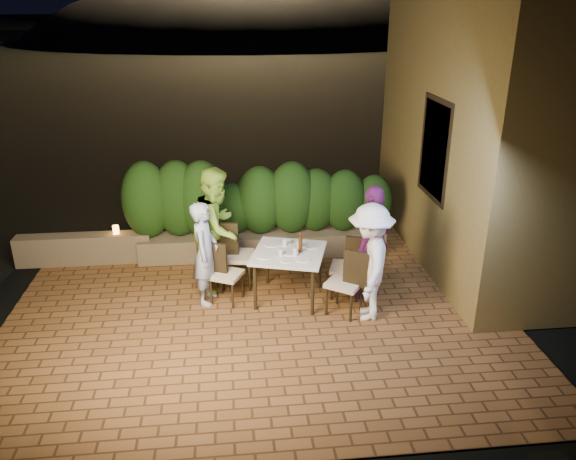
{
  "coord_description": "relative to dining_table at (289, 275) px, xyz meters",
  "views": [
    {
      "loc": [
        -0.33,
        -6.58,
        4.09
      ],
      "look_at": [
        0.47,
        0.81,
        1.05
      ],
      "focal_mm": 35.0,
      "sensor_mm": 36.0,
      "label": 1
    }
  ],
  "objects": [
    {
      "name": "window_pane",
      "position": [
        2.35,
        0.79,
        1.62
      ],
      "size": [
        0.08,
        1.0,
        1.4
      ],
      "primitive_type": "cube",
      "color": "black",
      "rests_on": "building_wall"
    },
    {
      "name": "glass_ne",
      "position": [
        0.08,
        -0.13,
        0.44
      ],
      "size": [
        0.07,
        0.07,
        0.12
      ],
      "primitive_type": "cylinder",
      "color": "silver",
      "rests_on": "dining_table"
    },
    {
      "name": "plate_se",
      "position": [
        0.34,
        0.16,
        0.38
      ],
      "size": [
        0.22,
        0.22,
        0.01
      ],
      "primitive_type": "cylinder",
      "color": "white",
      "rests_on": "dining_table"
    },
    {
      "name": "plate_front",
      "position": [
        -0.06,
        -0.28,
        0.38
      ],
      "size": [
        0.21,
        0.21,
        0.01
      ],
      "primitive_type": "cylinder",
      "color": "white",
      "rests_on": "dining_table"
    },
    {
      "name": "glass_sw",
      "position": [
        -0.03,
        0.22,
        0.43
      ],
      "size": [
        0.07,
        0.07,
        0.12
      ],
      "primitive_type": "cylinder",
      "color": "silver",
      "rests_on": "dining_table"
    },
    {
      "name": "diner_green",
      "position": [
        -1.01,
        0.58,
        0.56
      ],
      "size": [
        0.98,
        1.1,
        1.87
      ],
      "primitive_type": "imported",
      "rotation": [
        0.0,
        0.0,
        1.21
      ],
      "color": "#93CC3F",
      "rests_on": "ground"
    },
    {
      "name": "parapet",
      "position": [
        -3.27,
        1.59,
        -0.12
      ],
      "size": [
        2.2,
        0.3,
        0.5
      ],
      "primitive_type": "cube",
      "color": "brown",
      "rests_on": "ground"
    },
    {
      "name": "hill",
      "position": [
        1.53,
        59.29,
        -4.38
      ],
      "size": [
        52.0,
        40.0,
        22.0
      ],
      "primitive_type": "ellipsoid",
      "color": "black",
      "rests_on": "ground"
    },
    {
      "name": "planter",
      "position": [
        -0.27,
        1.59,
        -0.17
      ],
      "size": [
        4.2,
        0.55,
        0.4
      ],
      "primitive_type": "cube",
      "color": "brown",
      "rests_on": "ground"
    },
    {
      "name": "plate_nw",
      "position": [
        -0.36,
        -0.12,
        0.38
      ],
      "size": [
        0.22,
        0.22,
        0.01
      ],
      "primitive_type": "cylinder",
      "color": "white",
      "rests_on": "dining_table"
    },
    {
      "name": "beer_bottle",
      "position": [
        0.16,
        -0.02,
        0.53
      ],
      "size": [
        0.06,
        0.06,
        0.31
      ],
      "primitive_type": null,
      "color": "#44230B",
      "rests_on": "dining_table"
    },
    {
      "name": "chair_left_back",
      "position": [
        -0.73,
        0.51,
        0.14
      ],
      "size": [
        0.54,
        0.54,
        1.03
      ],
      "primitive_type": null,
      "rotation": [
        0.0,
        0.0,
        -0.14
      ],
      "color": "black",
      "rests_on": "ground"
    },
    {
      "name": "chair_right_front",
      "position": [
        0.73,
        -0.49,
        0.11
      ],
      "size": [
        0.63,
        0.63,
        0.98
      ],
      "primitive_type": null,
      "rotation": [
        0.0,
        0.0,
        2.53
      ],
      "color": "black",
      "rests_on": "ground"
    },
    {
      "name": "chair_left_front",
      "position": [
        -0.91,
        0.01,
        0.07
      ],
      "size": [
        0.56,
        0.56,
        0.9
      ],
      "primitive_type": null,
      "rotation": [
        0.0,
        0.0,
        -0.45
      ],
      "color": "black",
      "rests_on": "ground"
    },
    {
      "name": "diner_blue",
      "position": [
        -1.19,
        0.05,
        0.39
      ],
      "size": [
        0.46,
        0.62,
        1.53
      ],
      "primitive_type": "imported",
      "rotation": [
        0.0,
        0.0,
        1.38
      ],
      "color": "#9FB0CD",
      "rests_on": "ground"
    },
    {
      "name": "glass_nw",
      "position": [
        -0.13,
        -0.11,
        0.43
      ],
      "size": [
        0.06,
        0.06,
        0.1
      ],
      "primitive_type": "cylinder",
      "color": "silver",
      "rests_on": "dining_table"
    },
    {
      "name": "glass_se",
      "position": [
        0.17,
        0.13,
        0.43
      ],
      "size": [
        0.06,
        0.06,
        0.11
      ],
      "primitive_type": "cylinder",
      "color": "silver",
      "rests_on": "dining_table"
    },
    {
      "name": "diner_white",
      "position": [
        1.03,
        -0.62,
        0.45
      ],
      "size": [
        0.83,
        1.17,
        1.65
      ],
      "primitive_type": "imported",
      "rotation": [
        0.0,
        0.0,
        -1.79
      ],
      "color": "white",
      "rests_on": "ground"
    },
    {
      "name": "parapet_lamp",
      "position": [
        -2.72,
        1.59,
        0.2
      ],
      "size": [
        0.1,
        0.1,
        0.14
      ],
      "primitive_type": "cylinder",
      "color": "orange",
      "rests_on": "parapet"
    },
    {
      "name": "plate_ne",
      "position": [
        0.17,
        -0.28,
        0.38
      ],
      "size": [
        0.22,
        0.22,
        0.01
      ],
      "primitive_type": "cylinder",
      "color": "white",
      "rests_on": "dining_table"
    },
    {
      "name": "plate_sw",
      "position": [
        -0.22,
        0.28,
        0.38
      ],
      "size": [
        0.22,
        0.22,
        0.01
      ],
      "primitive_type": "cylinder",
      "color": "white",
      "rests_on": "dining_table"
    },
    {
      "name": "building_wall",
      "position": [
        3.13,
        1.29,
        2.12
      ],
      "size": [
        1.6,
        5.0,
        5.0
      ],
      "primitive_type": "cube",
      "color": "olive",
      "rests_on": "ground"
    },
    {
      "name": "ground",
      "position": [
        -0.47,
        -0.71,
        -0.4
      ],
      "size": [
        400.0,
        400.0,
        0.0
      ],
      "primitive_type": "plane",
      "color": "black",
      "rests_on": "ground"
    },
    {
      "name": "diner_purple",
      "position": [
        1.22,
        -0.05,
        0.49
      ],
      "size": [
        0.94,
        1.07,
        1.73
      ],
      "primitive_type": "imported",
      "rotation": [
        0.0,
        0.0,
        -2.2
      ],
      "color": "#752772",
      "rests_on": "ground"
    },
    {
      "name": "terrace_floor",
      "position": [
        -0.47,
        -0.21,
        -0.45
      ],
      "size": [
        7.0,
        6.0,
        0.15
      ],
      "primitive_type": "cube",
      "color": "brown",
      "rests_on": "ground"
    },
    {
      "name": "plate_centre",
      "position": [
        0.01,
        -0.04,
        0.38
      ],
      "size": [
        0.23,
        0.23,
        0.01
      ],
      "primitive_type": "cylinder",
      "color": "white",
      "rests_on": "dining_table"
    },
    {
      "name": "window_frame",
      "position": [
        2.34,
        0.79,
        1.62
      ],
      "size": [
        0.06,
        1.15,
        1.55
      ],
      "primitive_type": "cube",
      "color": "black",
      "rests_on": "building_wall"
    },
    {
      "name": "hedge",
      "position": [
        -0.27,
        1.59,
        0.57
      ],
      "size": [
        4.0,
        0.7,
        1.1
      ],
      "primitive_type": null,
      "color": "#17360E",
      "rests_on": "planter"
    },
    {
      "name": "bowl",
      "position": [
        0.0,
        0.31,
        0.39
      ],
      "size": [
        0.18,
        0.18,
        0.04
      ],
      "primitive_type": "imported",
      "rotation": [
        0.0,
        0.0,
        -0.15
      ],
      "color": "white",
      "rests_on": "dining_table"
    },
    {
      "name": "dining_table",
      "position": [
        0.0,
        0.0,
        0.0
      ],
      "size": [
        1.23,
        1.23,
        0.75
      ],
      "primitive_type": null,
      "rotation": [
        0.0,
        0.0,
        -0.29
      ],
      "color": "white",
      "rests_on": "ground"
    },
    {
      "name": "chair_right_back",
      "position": [
        0.85,
        0.0,
        0.1
      ],
      "size": [
        0.55,
        0.55,
        0.96
      ],
      "primitive_type": null,
      "rotation": [
        0.0,
        0.0,
        2.84
      ],
      "color": "black",
      "rests_on": "ground"
    }
  ]
}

